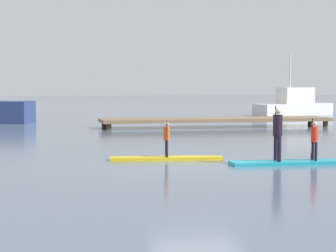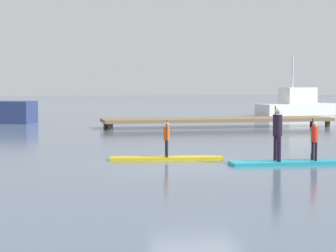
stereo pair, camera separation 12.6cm
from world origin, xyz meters
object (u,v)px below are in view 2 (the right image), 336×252
object	(u,v)px
paddleboard_near	(166,158)
paddler_child_front	(314,139)
paddler_child_solo	(167,137)
paddleboard_far	(288,163)
paddler_adult	(277,131)
fishing_boat_green_midground	(297,105)

from	to	relation	value
paddleboard_near	paddler_child_front	size ratio (longest dim) A/B	2.86
paddler_child_solo	paddleboard_far	size ratio (longest dim) A/B	0.33
paddler_adult	paddler_child_front	size ratio (longest dim) A/B	1.30
paddleboard_far	fishing_boat_green_midground	xyz separation A→B (m)	(12.35, 27.97, 0.72)
paddler_adult	fishing_boat_green_midground	world-z (taller)	fishing_boat_green_midground
paddleboard_far	paddler_child_front	size ratio (longest dim) A/B	2.78
paddleboard_near	paddleboard_far	bearing A→B (deg)	-29.12
paddler_adult	fishing_boat_green_midground	bearing A→B (deg)	65.61
paddler_child_solo	paddler_child_front	size ratio (longest dim) A/B	0.91
paddler_child_solo	paddleboard_near	bearing A→B (deg)	116.20
paddleboard_near	paddler_child_front	distance (m)	4.50
paddler_child_solo	paddleboard_far	world-z (taller)	paddler_child_solo
paddleboard_near	fishing_boat_green_midground	size ratio (longest dim) A/B	0.51
paddleboard_far	paddler_adult	bearing A→B (deg)	176.19
paddler_child_front	fishing_boat_green_midground	xyz separation A→B (m)	(11.54, 27.99, 0.03)
paddleboard_far	paddleboard_near	bearing A→B (deg)	150.88
paddler_child_solo	fishing_boat_green_midground	xyz separation A→B (m)	(15.58, 26.18, 0.07)
fishing_boat_green_midground	paddler_adult	bearing A→B (deg)	-114.39
paddler_child_solo	paddler_adult	bearing A→B (deg)	-31.26
paddleboard_near	paddler_adult	xyz separation A→B (m)	(2.92, -1.78, 0.94)
paddleboard_near	paddler_adult	size ratio (longest dim) A/B	2.21
paddleboard_near	paddleboard_far	xyz separation A→B (m)	(3.23, -1.80, 0.00)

